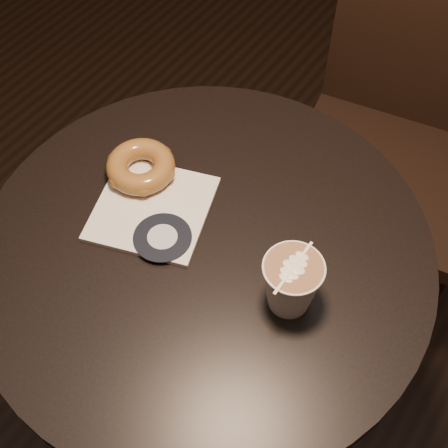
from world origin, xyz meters
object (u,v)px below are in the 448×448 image
Objects in this scene: cafe_table at (208,306)px; pastry_bag at (152,208)px; chair at (409,109)px; doughnut at (141,167)px; latte_cup at (291,284)px.

cafe_table is 4.32× the size of pastry_bag.
cafe_table is at bearing -109.21° from chair.
latte_cup is at bearing -10.62° from doughnut.
cafe_table is 0.62m from chair.
chair is 0.66m from latte_cup.
chair reaches higher than latte_cup.
pastry_bag is 0.26m from latte_cup.
chair is 11.17× the size of latte_cup.
chair is at bearing 81.44° from cafe_table.
doughnut is (-0.16, 0.05, 0.23)m from cafe_table.
latte_cup is at bearing -95.11° from chair.
pastry_bag is at bearing 176.55° from latte_cup.
doughnut is 1.19× the size of latte_cup.
latte_cup is (0.32, -0.06, 0.02)m from doughnut.
pastry_bag is (-0.20, -0.61, 0.17)m from chair.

